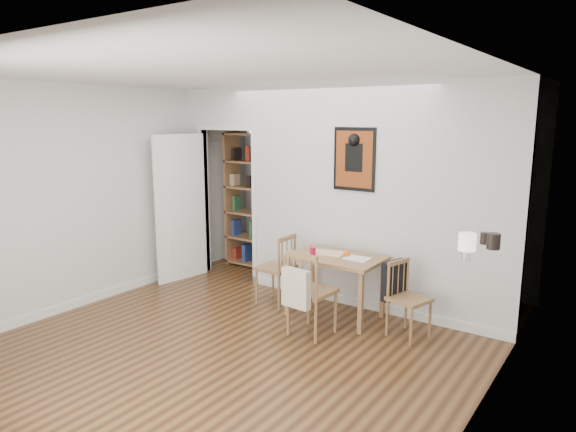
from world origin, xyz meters
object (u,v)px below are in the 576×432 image
Objects in this scene: mantel_lamp at (467,244)px; ceramic_jar_a at (494,241)px; chair_left at (276,268)px; orange_fruit at (347,254)px; notebook at (357,259)px; bookshelf at (253,201)px; fireplace at (482,318)px; red_glass at (313,251)px; chair_right at (408,298)px; ceramic_jar_b at (485,238)px; dining_table at (335,263)px; chair_front at (311,292)px.

ceramic_jar_a is (0.09, 0.46, -0.06)m from mantel_lamp.
mantel_lamp reaches higher than chair_left.
notebook is (0.14, -0.02, -0.03)m from orange_fruit.
chair_left is at bearing -177.43° from notebook.
bookshelf is 4.11m from ceramic_jar_a.
orange_fruit is at bearing 161.21° from ceramic_jar_a.
red_glass is at bearing 163.66° from fireplace.
chair_right is 0.69m from notebook.
chair_right is at bearing 156.64° from ceramic_jar_b.
orange_fruit reaches higher than dining_table.
chair_left is 2.80m from mantel_lamp.
chair_left is 2.65m from fireplace.
fireplace is at bearing -35.87° from chair_right.
bookshelf is 1.62× the size of fireplace.
fireplace is at bearing -73.06° from ceramic_jar_b.
bookshelf is at bearing 152.27° from dining_table.
ceramic_jar_b reaches higher than chair_front.
notebook is 1.68m from ceramic_jar_a.
fireplace is 6.05× the size of mantel_lamp.
ceramic_jar_b is at bearing -21.46° from bookshelf.
red_glass reaches higher than orange_fruit.
bookshelf is 9.78× the size of mantel_lamp.
bookshelf reaches higher than ceramic_jar_a.
bookshelf is 15.46× the size of ceramic_jar_a.
fireplace is 4.72× the size of notebook.
orange_fruit reaches higher than notebook.
chair_right is at bearing 151.92° from ceramic_jar_a.
dining_table is at bearing 94.50° from chair_front.
red_glass is at bearing 168.05° from ceramic_jar_a.
chair_left is (-0.80, -0.02, -0.19)m from dining_table.
chair_left is 1.72m from bookshelf.
ceramic_jar_a is at bearing 79.58° from mantel_lamp.
chair_right is 6.04× the size of ceramic_jar_a.
mantel_lamp reaches higher than dining_table.
ceramic_jar_a reaches higher than red_glass.
chair_left is 0.98m from orange_fruit.
mantel_lamp is 0.47m from ceramic_jar_a.
chair_right is 0.39× the size of bookshelf.
fireplace is at bearing -94.18° from ceramic_jar_a.
ceramic_jar_a reaches higher than orange_fruit.
dining_table is 0.59m from chair_front.
notebook reaches higher than dining_table.
orange_fruit is (0.35, 0.14, -0.01)m from red_glass.
bookshelf is (-2.02, 1.06, 0.38)m from dining_table.
ceramic_jar_b is at bearing 91.54° from mantel_lamp.
fireplace reaches higher than chair_left.
chair_front is at bearing -110.05° from notebook.
chair_right is 1.30m from ceramic_jar_a.
chair_right is (0.88, -0.05, -0.21)m from dining_table.
chair_front is 1.72m from fireplace.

